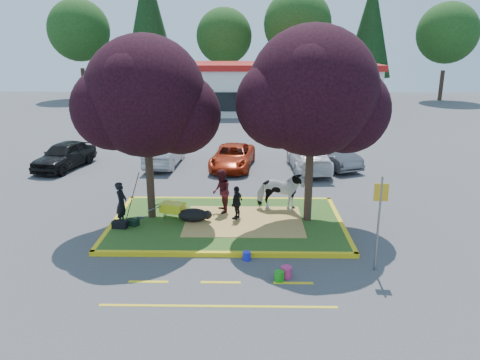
{
  "coord_description": "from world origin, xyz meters",
  "views": [
    {
      "loc": [
        0.74,
        -15.71,
        6.41
      ],
      "look_at": [
        0.45,
        0.5,
        1.54
      ],
      "focal_mm": 35.0,
      "sensor_mm": 36.0,
      "label": 1
    }
  ],
  "objects_px": {
    "handler": "(121,203)",
    "car_silver": "(165,153)",
    "bucket_blue": "(247,256)",
    "wheelbarrow": "(173,208)",
    "sign_post": "(379,213)",
    "cow": "(280,191)",
    "bucket_green": "(279,276)",
    "car_black": "(64,155)",
    "calf": "(193,215)",
    "bucket_pink": "(286,272)"
  },
  "relations": [
    {
      "from": "calf",
      "to": "car_silver",
      "type": "relative_size",
      "value": 0.26
    },
    {
      "from": "handler",
      "to": "car_black",
      "type": "relative_size",
      "value": 0.37
    },
    {
      "from": "cow",
      "to": "car_silver",
      "type": "xyz_separation_m",
      "value": [
        -5.63,
        7.14,
        -0.22
      ]
    },
    {
      "from": "car_black",
      "to": "cow",
      "type": "bearing_deg",
      "value": -18.02
    },
    {
      "from": "calf",
      "to": "bucket_blue",
      "type": "relative_size",
      "value": 4.14
    },
    {
      "from": "calf",
      "to": "wheelbarrow",
      "type": "xyz_separation_m",
      "value": [
        -0.77,
        0.3,
        0.16
      ]
    },
    {
      "from": "handler",
      "to": "bucket_green",
      "type": "bearing_deg",
      "value": -122.18
    },
    {
      "from": "bucket_blue",
      "to": "sign_post",
      "type": "bearing_deg",
      "value": -9.07
    },
    {
      "from": "sign_post",
      "to": "car_black",
      "type": "xyz_separation_m",
      "value": [
        -13.19,
        11.02,
        -1.07
      ]
    },
    {
      "from": "sign_post",
      "to": "wheelbarrow",
      "type": "bearing_deg",
      "value": 154.64
    },
    {
      "from": "car_silver",
      "to": "bucket_blue",
      "type": "bearing_deg",
      "value": 115.09
    },
    {
      "from": "bucket_green",
      "to": "sign_post",
      "type": "bearing_deg",
      "value": 13.75
    },
    {
      "from": "wheelbarrow",
      "to": "bucket_green",
      "type": "bearing_deg",
      "value": -31.85
    },
    {
      "from": "handler",
      "to": "car_black",
      "type": "height_order",
      "value": "handler"
    },
    {
      "from": "handler",
      "to": "wheelbarrow",
      "type": "distance_m",
      "value": 1.84
    },
    {
      "from": "cow",
      "to": "wheelbarrow",
      "type": "bearing_deg",
      "value": 105.31
    },
    {
      "from": "cow",
      "to": "sign_post",
      "type": "xyz_separation_m",
      "value": [
        2.45,
        -4.54,
        0.87
      ]
    },
    {
      "from": "cow",
      "to": "bucket_green",
      "type": "relative_size",
      "value": 6.13
    },
    {
      "from": "wheelbarrow",
      "to": "cow",
      "type": "bearing_deg",
      "value": 30.98
    },
    {
      "from": "bucket_green",
      "to": "car_black",
      "type": "distance_m",
      "value": 15.66
    },
    {
      "from": "wheelbarrow",
      "to": "handler",
      "type": "bearing_deg",
      "value": -142.98
    },
    {
      "from": "bucket_pink",
      "to": "car_silver",
      "type": "height_order",
      "value": "car_silver"
    },
    {
      "from": "calf",
      "to": "sign_post",
      "type": "relative_size",
      "value": 0.38
    },
    {
      "from": "calf",
      "to": "bucket_pink",
      "type": "height_order",
      "value": "calf"
    },
    {
      "from": "calf",
      "to": "car_black",
      "type": "distance_m",
      "value": 10.77
    },
    {
      "from": "wheelbarrow",
      "to": "bucket_pink",
      "type": "distance_m",
      "value": 5.64
    },
    {
      "from": "bucket_green",
      "to": "handler",
      "type": "bearing_deg",
      "value": 144.74
    },
    {
      "from": "cow",
      "to": "calf",
      "type": "height_order",
      "value": "cow"
    },
    {
      "from": "wheelbarrow",
      "to": "car_silver",
      "type": "relative_size",
      "value": 0.37
    },
    {
      "from": "handler",
      "to": "car_silver",
      "type": "height_order",
      "value": "handler"
    },
    {
      "from": "sign_post",
      "to": "bucket_pink",
      "type": "distance_m",
      "value": 3.09
    },
    {
      "from": "bucket_blue",
      "to": "car_black",
      "type": "xyz_separation_m",
      "value": [
        -9.48,
        10.43,
        0.57
      ]
    },
    {
      "from": "car_silver",
      "to": "cow",
      "type": "bearing_deg",
      "value": 131.82
    },
    {
      "from": "car_silver",
      "to": "bucket_green",
      "type": "bearing_deg",
      "value": 116.68
    },
    {
      "from": "handler",
      "to": "car_silver",
      "type": "bearing_deg",
      "value": 2.86
    },
    {
      "from": "handler",
      "to": "sign_post",
      "type": "distance_m",
      "value": 8.73
    },
    {
      "from": "cow",
      "to": "bucket_green",
      "type": "bearing_deg",
      "value": 178.87
    },
    {
      "from": "car_black",
      "to": "wheelbarrow",
      "type": "bearing_deg",
      "value": -34.3
    },
    {
      "from": "bucket_blue",
      "to": "car_silver",
      "type": "distance_m",
      "value": 11.93
    },
    {
      "from": "bucket_green",
      "to": "bucket_blue",
      "type": "relative_size",
      "value": 1.11
    },
    {
      "from": "wheelbarrow",
      "to": "bucket_blue",
      "type": "height_order",
      "value": "wheelbarrow"
    },
    {
      "from": "bucket_green",
      "to": "bucket_pink",
      "type": "relative_size",
      "value": 0.89
    },
    {
      "from": "handler",
      "to": "wheelbarrow",
      "type": "xyz_separation_m",
      "value": [
        1.71,
        0.58,
        -0.37
      ]
    },
    {
      "from": "car_silver",
      "to": "sign_post",
      "type": "bearing_deg",
      "value": 128.24
    },
    {
      "from": "bucket_pink",
      "to": "car_black",
      "type": "height_order",
      "value": "car_black"
    },
    {
      "from": "bucket_green",
      "to": "car_black",
      "type": "height_order",
      "value": "car_black"
    },
    {
      "from": "wheelbarrow",
      "to": "bucket_green",
      "type": "relative_size",
      "value": 5.26
    },
    {
      "from": "car_black",
      "to": "car_silver",
      "type": "xyz_separation_m",
      "value": [
        5.11,
        0.65,
        -0.02
      ]
    },
    {
      "from": "handler",
      "to": "bucket_pink",
      "type": "distance_m",
      "value": 6.61
    },
    {
      "from": "wheelbarrow",
      "to": "sign_post",
      "type": "distance_m",
      "value": 7.48
    }
  ]
}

